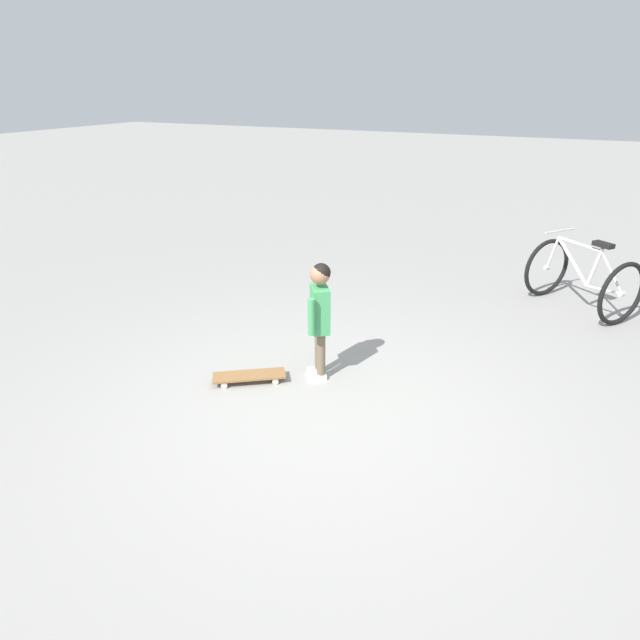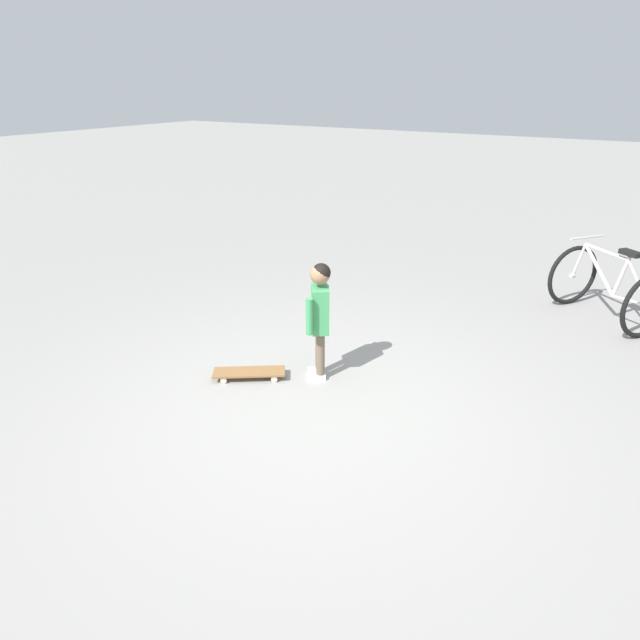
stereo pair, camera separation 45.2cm
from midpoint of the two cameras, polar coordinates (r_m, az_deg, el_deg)
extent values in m
plane|color=gray|center=(4.53, -2.45, -9.67)|extent=(50.00, 50.00, 0.00)
cylinder|color=brown|center=(4.92, -2.52, -3.62)|extent=(0.08, 0.08, 0.42)
cube|color=white|center=(5.01, -2.82, -5.84)|extent=(0.15, 0.17, 0.05)
cylinder|color=brown|center=(5.01, -2.69, -3.06)|extent=(0.08, 0.08, 0.42)
cube|color=white|center=(5.11, -2.98, -5.25)|extent=(0.15, 0.17, 0.05)
cube|color=#3F9959|center=(4.79, -2.70, 1.04)|extent=(0.28, 0.25, 0.40)
cylinder|color=#3F9959|center=(4.64, -3.67, 0.25)|extent=(0.06, 0.06, 0.32)
cylinder|color=#3F9959|center=(4.94, -2.24, 1.76)|extent=(0.06, 0.06, 0.32)
sphere|color=#9E7051|center=(4.68, -2.77, 4.61)|extent=(0.17, 0.17, 0.17)
sphere|color=black|center=(4.68, -2.65, 4.79)|extent=(0.16, 0.16, 0.16)
cube|color=olive|center=(5.02, -9.80, -5.64)|extent=(0.52, 0.63, 0.02)
cube|color=#B7B7BC|center=(5.04, -12.34, -5.93)|extent=(0.11, 0.09, 0.02)
cube|color=#B7B7BC|center=(5.02, -7.24, -5.62)|extent=(0.11, 0.09, 0.02)
cylinder|color=beige|center=(4.98, -12.35, -6.57)|extent=(0.06, 0.06, 0.06)
cylinder|color=beige|center=(5.11, -12.28, -5.74)|extent=(0.06, 0.06, 0.06)
cylinder|color=beige|center=(4.97, -7.19, -6.27)|extent=(0.06, 0.06, 0.06)
cylinder|color=beige|center=(5.10, -7.27, -5.45)|extent=(0.06, 0.06, 0.06)
torus|color=black|center=(7.29, 20.46, 5.00)|extent=(0.59, 0.47, 0.71)
torus|color=black|center=(6.69, 26.69, 2.35)|extent=(0.59, 0.47, 0.71)
cylinder|color=#B7B7BC|center=(7.29, 20.46, 5.00)|extent=(0.08, 0.08, 0.06)
cylinder|color=#B7B7BC|center=(6.69, 26.69, 2.35)|extent=(0.08, 0.08, 0.06)
cylinder|color=silver|center=(7.02, 22.67, 5.50)|extent=(0.35, 0.44, 0.48)
cylinder|color=silver|center=(6.94, 23.25, 7.07)|extent=(0.39, 0.49, 0.06)
cylinder|color=silver|center=(6.84, 24.50, 4.85)|extent=(0.12, 0.13, 0.48)
cylinder|color=silver|center=(6.81, 25.26, 2.76)|extent=(0.28, 0.36, 0.08)
cylinder|color=silver|center=(6.72, 25.89, 4.33)|extent=(0.24, 0.30, 0.40)
cylinder|color=silver|center=(7.20, 20.97, 6.38)|extent=(0.10, 0.12, 0.41)
cube|color=black|center=(6.74, 25.21, 6.93)|extent=(0.21, 0.24, 0.05)
cylinder|color=#B7B7BC|center=(7.10, 21.58, 8.42)|extent=(0.38, 0.30, 0.02)
camera|label=1|loc=(0.23, -92.68, -1.15)|focal=31.43mm
camera|label=2|loc=(0.23, 87.32, 1.15)|focal=31.43mm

